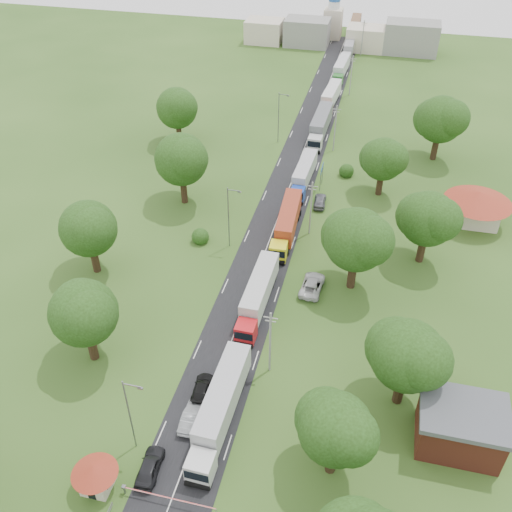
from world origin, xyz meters
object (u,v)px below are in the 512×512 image
(boom_barrier, at_px, (155,495))
(guard_booth, at_px, (95,474))
(truck_0, at_px, (220,407))
(car_lane_front, at_px, (150,467))
(info_sign, at_px, (322,172))
(car_lane_mid, at_px, (191,417))

(boom_barrier, xyz_separation_m, guard_booth, (-5.84, -0.00, 1.27))
(truck_0, relative_size, car_lane_front, 3.23)
(guard_booth, relative_size, truck_0, 0.28)
(boom_barrier, height_order, guard_booth, guard_booth)
(guard_booth, bearing_deg, info_sign, 78.32)
(truck_0, bearing_deg, boom_barrier, -108.74)
(truck_0, bearing_deg, guard_booth, -132.80)
(boom_barrier, bearing_deg, info_sign, 83.76)
(boom_barrier, bearing_deg, guard_booth, -179.99)
(info_sign, height_order, truck_0, truck_0)
(info_sign, relative_size, truck_0, 0.26)
(info_sign, bearing_deg, car_lane_front, -98.14)
(guard_booth, xyz_separation_m, car_lane_front, (4.20, 2.68, -1.34))
(car_lane_mid, bearing_deg, guard_booth, 54.16)
(truck_0, xyz_separation_m, car_lane_mid, (-3.02, -0.88, -1.53))
(boom_barrier, relative_size, truck_0, 0.59)
(info_sign, height_order, car_lane_mid, info_sign)
(guard_booth, bearing_deg, boom_barrier, 0.01)
(boom_barrier, xyz_separation_m, truck_0, (3.38, 9.96, 1.39))
(boom_barrier, height_order, car_lane_front, car_lane_front)
(boom_barrier, relative_size, info_sign, 2.25)
(guard_booth, xyz_separation_m, truck_0, (9.22, 9.96, 0.12))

